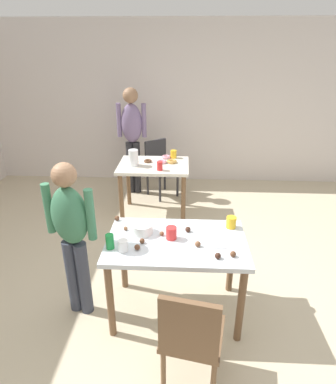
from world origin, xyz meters
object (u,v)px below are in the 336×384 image
object	(u,v)px
mixing_bowl	(142,229)
pitcher_far	(133,158)
dining_table_far	(154,173)
chair_near_table	(191,335)
chair_far_table	(159,165)
soda_can	(110,242)
person_adult_far	(132,132)
dining_table_near	(176,251)
person_girl_near	(72,230)

from	to	relation	value
mixing_bowl	pitcher_far	xyz separation A→B (m)	(-0.32, 1.69, 0.06)
dining_table_far	chair_near_table	bearing A→B (deg)	-79.57
chair_far_table	mixing_bowl	size ratio (longest dim) A/B	4.80
dining_table_far	chair_near_table	xyz separation A→B (m)	(0.48, -2.59, -0.13)
chair_far_table	soda_can	bearing A→B (deg)	-93.95
person_adult_far	mixing_bowl	world-z (taller)	person_adult_far
pitcher_far	soda_can	bearing A→B (deg)	-87.15
dining_table_far	soda_can	xyz separation A→B (m)	(-0.16, -2.00, 0.19)
dining_table_far	mixing_bowl	xyz separation A→B (m)	(0.06, -1.76, 0.17)
chair_far_table	soda_can	xyz separation A→B (m)	(-0.19, -2.69, 0.31)
soda_can	pitcher_far	distance (m)	1.93
chair_near_table	pitcher_far	xyz separation A→B (m)	(-0.74, 2.52, 0.36)
soda_can	dining_table_near	bearing A→B (deg)	15.26
person_adult_far	soda_can	xyz separation A→B (m)	(0.23, -2.75, -0.19)
dining_table_near	dining_table_far	size ratio (longest dim) A/B	1.23
person_girl_near	person_adult_far	world-z (taller)	person_adult_far
dining_table_near	person_girl_near	xyz separation A→B (m)	(-0.86, -0.03, 0.20)
dining_table_far	person_girl_near	bearing A→B (deg)	-104.80
person_girl_near	person_adult_far	xyz separation A→B (m)	(0.10, 2.64, 0.16)
dining_table_near	soda_can	distance (m)	0.57
chair_far_table	person_adult_far	xyz separation A→B (m)	(-0.42, 0.06, 0.51)
chair_near_table	mixing_bowl	size ratio (longest dim) A/B	4.80
dining_table_far	soda_can	distance (m)	2.01
chair_far_table	chair_near_table	bearing A→B (deg)	-82.14
dining_table_far	person_girl_near	distance (m)	1.97
chair_near_table	person_adult_far	size ratio (longest dim) A/B	0.53
dining_table_near	mixing_bowl	bearing A→B (deg)	161.27
chair_near_table	mixing_bowl	xyz separation A→B (m)	(-0.42, 0.84, 0.30)
chair_near_table	pitcher_far	distance (m)	2.65
dining_table_near	person_adult_far	bearing A→B (deg)	106.12
soda_can	chair_far_table	bearing A→B (deg)	86.05
dining_table_near	person_adult_far	xyz separation A→B (m)	(-0.75, 2.60, 0.36)
person_girl_near	soda_can	bearing A→B (deg)	-18.02
dining_table_far	pitcher_far	world-z (taller)	pitcher_far
person_adult_far	soda_can	distance (m)	2.76
person_girl_near	dining_table_near	bearing A→B (deg)	2.17
dining_table_far	chair_near_table	world-z (taller)	chair_near_table
dining_table_near	person_girl_near	bearing A→B (deg)	-177.83
soda_can	person_adult_far	bearing A→B (deg)	94.84
pitcher_far	dining_table_far	bearing A→B (deg)	14.33
dining_table_near	dining_table_far	distance (m)	1.89
chair_far_table	dining_table_far	bearing A→B (deg)	-91.94
person_adult_far	pitcher_far	size ratio (longest dim) A/B	7.68
dining_table_near	dining_table_far	xyz separation A→B (m)	(-0.36, 1.86, -0.02)
person_adult_far	mixing_bowl	size ratio (longest dim) A/B	9.12
dining_table_near	pitcher_far	world-z (taller)	pitcher_far
dining_table_far	soda_can	bearing A→B (deg)	-94.65
pitcher_far	dining_table_near	bearing A→B (deg)	-70.99
chair_far_table	soda_can	size ratio (longest dim) A/B	7.13
dining_table_far	dining_table_near	bearing A→B (deg)	-79.08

